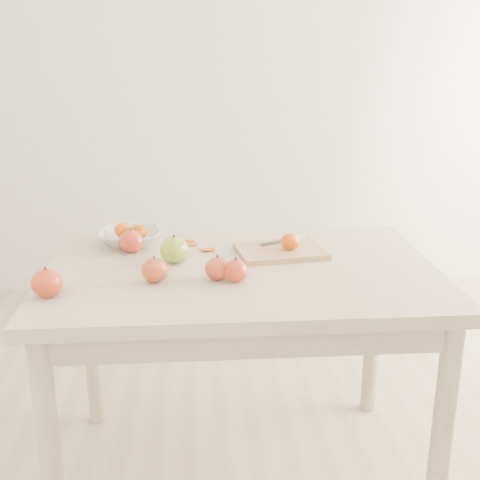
{
  "coord_description": "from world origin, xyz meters",
  "views": [
    {
      "loc": [
        -0.13,
        -1.74,
        1.38
      ],
      "look_at": [
        0.0,
        0.05,
        0.82
      ],
      "focal_mm": 45.0,
      "sensor_mm": 36.0,
      "label": 1
    }
  ],
  "objects": [
    {
      "name": "bowl_tangerine_far",
      "position": [
        -0.33,
        0.23,
        0.8
      ],
      "size": [
        0.06,
        0.06,
        0.05
      ],
      "primitive_type": "ellipsoid",
      "color": "#CB5907",
      "rests_on": "fruit_bowl"
    },
    {
      "name": "apple_red_a",
      "position": [
        -0.35,
        0.17,
        0.79
      ],
      "size": [
        0.08,
        0.08,
        0.07
      ],
      "primitive_type": "ellipsoid",
      "color": "#A50913",
      "rests_on": "table"
    },
    {
      "name": "orange_peel_b",
      "position": [
        -0.1,
        0.16,
        0.75
      ],
      "size": [
        0.05,
        0.04,
        0.01
      ],
      "primitive_type": "cube",
      "rotation": [
        -0.14,
        0.0,
        0.22
      ],
      "color": "orange",
      "rests_on": "table"
    },
    {
      "name": "paring_knife",
      "position": [
        0.18,
        0.18,
        0.78
      ],
      "size": [
        0.16,
        0.08,
        0.01
      ],
      "color": "white",
      "rests_on": "cutting_board"
    },
    {
      "name": "apple_red_b",
      "position": [
        -0.26,
        -0.11,
        0.79
      ],
      "size": [
        0.08,
        0.08,
        0.07
      ],
      "primitive_type": "ellipsoid",
      "color": "maroon",
      "rests_on": "table"
    },
    {
      "name": "table",
      "position": [
        0.0,
        0.0,
        0.65
      ],
      "size": [
        1.2,
        0.8,
        0.75
      ],
      "color": "#C3B394",
      "rests_on": "ground"
    },
    {
      "name": "orange_peel_a",
      "position": [
        -0.17,
        0.22,
        0.75
      ],
      "size": [
        0.07,
        0.06,
        0.01
      ],
      "primitive_type": "cube",
      "rotation": [
        0.21,
        0.0,
        0.2
      ],
      "color": "#C74D0E",
      "rests_on": "table"
    },
    {
      "name": "apple_red_e",
      "position": [
        -0.08,
        -0.1,
        0.78
      ],
      "size": [
        0.07,
        0.07,
        0.07
      ],
      "primitive_type": "ellipsoid",
      "color": "#A7291F",
      "rests_on": "table"
    },
    {
      "name": "ground",
      "position": [
        0.0,
        0.0,
        0.0
      ],
      "size": [
        3.5,
        3.5,
        0.0
      ],
      "primitive_type": "plane",
      "color": "#C6B293",
      "rests_on": "ground"
    },
    {
      "name": "bowl_tangerine_near",
      "position": [
        -0.39,
        0.26,
        0.8
      ],
      "size": [
        0.06,
        0.06,
        0.05
      ],
      "primitive_type": "ellipsoid",
      "color": "orange",
      "rests_on": "fruit_bowl"
    },
    {
      "name": "fruit_bowl",
      "position": [
        -0.36,
        0.25,
        0.78
      ],
      "size": [
        0.21,
        0.21,
        0.05
      ],
      "primitive_type": "imported",
      "color": "silver",
      "rests_on": "table"
    },
    {
      "name": "cutting_board",
      "position": [
        0.14,
        0.11,
        0.76
      ],
      "size": [
        0.3,
        0.24,
        0.02
      ],
      "primitive_type": "cube",
      "rotation": [
        0.0,
        0.0,
        0.15
      ],
      "color": "tan",
      "rests_on": "table"
    },
    {
      "name": "apple_green",
      "position": [
        -0.21,
        0.05,
        0.79
      ],
      "size": [
        0.09,
        0.09,
        0.08
      ],
      "primitive_type": "ellipsoid",
      "color": "olive",
      "rests_on": "table"
    },
    {
      "name": "apple_red_c",
      "position": [
        -0.03,
        -0.12,
        0.78
      ],
      "size": [
        0.07,
        0.07,
        0.06
      ],
      "primitive_type": "ellipsoid",
      "color": "#A21414",
      "rests_on": "table"
    },
    {
      "name": "board_tangerine",
      "position": [
        0.17,
        0.1,
        0.8
      ],
      "size": [
        0.06,
        0.06,
        0.05
      ],
      "primitive_type": "ellipsoid",
      "color": "#D66607",
      "rests_on": "cutting_board"
    },
    {
      "name": "apple_red_d",
      "position": [
        -0.54,
        -0.2,
        0.79
      ],
      "size": [
        0.09,
        0.09,
        0.08
      ],
      "primitive_type": "ellipsoid",
      "color": "#A20A14",
      "rests_on": "table"
    }
  ]
}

